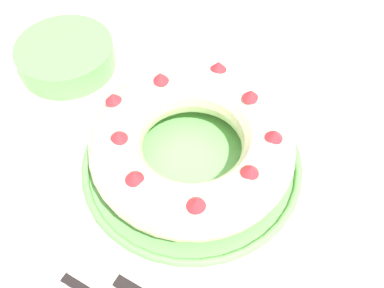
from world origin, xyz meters
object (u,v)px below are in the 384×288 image
(bundt_cake, at_px, (192,144))
(cake_knife, at_px, (118,281))
(fork, at_px, (79,287))
(serving_dish, at_px, (192,162))
(side_bowl, at_px, (66,56))
(napkin, at_px, (298,59))

(bundt_cake, relative_size, cake_knife, 1.85)
(fork, bearing_deg, serving_dish, -11.31)
(side_bowl, bearing_deg, napkin, -57.94)
(serving_dish, xyz_separation_m, side_bowl, (0.08, 0.32, 0.02))
(serving_dish, distance_m, fork, 0.25)
(side_bowl, bearing_deg, fork, -139.10)
(side_bowl, bearing_deg, bundt_cake, -104.33)
(cake_knife, height_order, napkin, cake_knife)
(cake_knife, xyz_separation_m, napkin, (0.53, -0.05, -0.00))
(bundt_cake, bearing_deg, serving_dish, -65.37)
(serving_dish, distance_m, napkin, 0.32)
(cake_knife, xyz_separation_m, side_bowl, (0.29, 0.32, 0.02))
(bundt_cake, xyz_separation_m, fork, (-0.24, 0.03, -0.06))
(napkin, bearing_deg, side_bowl, 122.06)
(serving_dish, bearing_deg, side_bowl, 75.68)
(cake_knife, bearing_deg, side_bowl, 47.60)
(bundt_cake, distance_m, cake_knife, 0.22)
(napkin, bearing_deg, bundt_cake, 169.87)
(cake_knife, distance_m, napkin, 0.53)
(fork, bearing_deg, side_bowl, 37.35)
(bundt_cake, distance_m, napkin, 0.32)
(fork, xyz_separation_m, napkin, (0.56, -0.09, -0.00))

